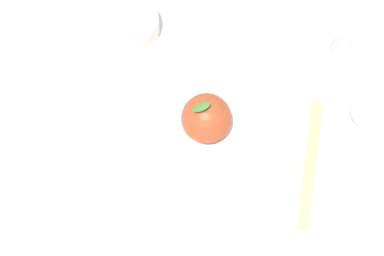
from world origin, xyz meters
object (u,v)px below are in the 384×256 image
Objects in this scene: side_bowl at (125,23)px; cup at (358,51)px; dinner_plate at (192,131)px; knife at (309,173)px; apple at (207,118)px; spoon at (362,124)px.

side_bowl is 1.44× the size of cup.
dinner_plate is 3.43× the size of cup.
knife is (-0.11, 0.14, -0.01)m from dinner_plate.
cup is (-0.26, 0.24, 0.02)m from side_bowl.
cup is at bearing -146.73° from knife.
side_bowl reaches higher than knife.
knife is at bearing 105.76° from side_bowl.
apple is (-0.02, 0.01, 0.04)m from dinner_plate.
dinner_plate is 0.17m from knife.
dinner_plate is at bearing -52.67° from knife.
apple reaches higher than dinner_plate.
cup is at bearing 137.40° from side_bowl.
side_bowl is 0.36m from knife.
knife is (-0.10, 0.35, -0.02)m from side_bowl.
cup is at bearing -121.01° from spoon.
cup reaches higher than spoon.
apple reaches higher than knife.
side_bowl is at bearing -87.33° from apple.
dinner_plate is at bearing -29.70° from apple.
knife is (-0.09, 0.13, -0.05)m from apple.
dinner_plate reaches higher than spoon.
dinner_plate is 0.21m from side_bowl.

